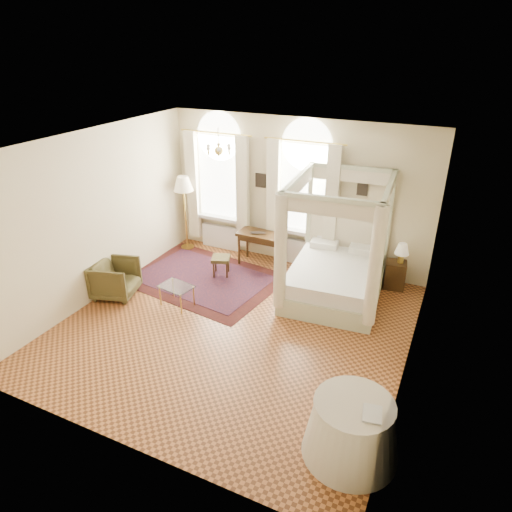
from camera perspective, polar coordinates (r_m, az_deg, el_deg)
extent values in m
plane|color=#AD6432|center=(8.47, -2.65, -8.73)|extent=(6.00, 6.00, 0.00)
plane|color=beige|center=(10.22, 5.05, 7.78)|extent=(6.00, 0.00, 6.00)
plane|color=beige|center=(5.55, -17.77, -10.24)|extent=(6.00, 0.00, 6.00)
plane|color=beige|center=(9.35, -19.43, 4.64)|extent=(0.00, 6.00, 6.00)
plane|color=beige|center=(6.90, 19.72, -2.98)|extent=(0.00, 6.00, 6.00)
plane|color=white|center=(7.13, -3.20, 13.65)|extent=(6.00, 6.00, 0.00)
cube|color=white|center=(10.91, -4.48, 9.81)|extent=(1.10, 0.04, 1.90)
cylinder|color=white|center=(10.69, -4.66, 14.71)|extent=(1.10, 0.04, 1.10)
cube|color=white|center=(11.15, -4.53, 4.80)|extent=(1.32, 0.24, 0.08)
cube|color=beige|center=(11.18, -7.90, 8.70)|extent=(0.28, 0.14, 2.60)
cube|color=beige|center=(10.54, -1.68, 7.87)|extent=(0.28, 0.14, 2.60)
cube|color=white|center=(11.36, -4.40, 2.43)|extent=(1.00, 0.12, 0.58)
cube|color=white|center=(10.08, 6.10, 8.38)|extent=(1.10, 0.04, 1.90)
cylinder|color=white|center=(9.84, 6.36, 13.66)|extent=(1.10, 0.04, 1.10)
cube|color=white|center=(10.34, 5.68, 3.01)|extent=(1.32, 0.24, 0.08)
cube|color=beige|center=(10.23, 2.15, 7.31)|extent=(0.28, 0.14, 2.60)
cube|color=beige|center=(9.82, 9.39, 6.15)|extent=(0.28, 0.14, 2.60)
cube|color=white|center=(10.56, 5.59, 0.50)|extent=(1.00, 0.12, 0.58)
cylinder|color=gold|center=(8.63, -4.73, 14.39)|extent=(0.02, 0.02, 0.40)
sphere|color=gold|center=(8.67, -4.68, 12.97)|extent=(0.16, 0.16, 0.16)
sphere|color=beige|center=(8.55, -3.38, 13.30)|extent=(0.07, 0.07, 0.07)
sphere|color=beige|center=(8.77, -3.42, 13.62)|extent=(0.07, 0.07, 0.07)
sphere|color=beige|center=(8.87, -4.71, 13.72)|extent=(0.07, 0.07, 0.07)
sphere|color=beige|center=(8.77, -5.98, 13.52)|extent=(0.07, 0.07, 0.07)
sphere|color=beige|center=(8.55, -6.00, 13.21)|extent=(0.07, 0.07, 0.07)
sphere|color=beige|center=(8.44, -4.68, 13.10)|extent=(0.07, 0.07, 0.07)
cube|color=black|center=(10.44, 0.61, 9.43)|extent=(0.26, 0.03, 0.32)
cube|color=black|center=(9.72, 13.16, 8.11)|extent=(0.22, 0.03, 0.26)
cube|color=#B4BB98|center=(9.39, 9.68, -3.98)|extent=(1.96, 2.34, 0.38)
cube|color=silver|center=(9.23, 9.83, -2.17)|extent=(1.85, 2.23, 0.29)
cube|color=beige|center=(10.00, 11.22, 2.64)|extent=(1.78, 0.23, 1.26)
cube|color=#B4BB98|center=(10.03, 6.67, 4.66)|extent=(0.10, 0.10, 2.41)
cube|color=#B4BB98|center=(9.81, 16.08, 3.29)|extent=(0.10, 0.10, 2.41)
cube|color=#B4BB98|center=(8.19, 3.06, -0.25)|extent=(0.10, 0.10, 2.41)
cube|color=#B4BB98|center=(7.92, 14.56, -2.08)|extent=(0.10, 0.10, 2.41)
cube|color=#B4BB98|center=(9.51, 11.96, 10.74)|extent=(1.78, 0.23, 0.08)
cube|color=#B4BB98|center=(7.55, 9.32, 7.03)|extent=(1.78, 0.23, 0.08)
cube|color=#B4BB98|center=(8.69, 5.35, 9.77)|extent=(0.27, 2.20, 0.08)
cube|color=#B4BB98|center=(8.43, 16.36, 8.33)|extent=(0.27, 2.20, 0.08)
cube|color=beige|center=(9.55, 11.88, 9.89)|extent=(1.84, 0.20, 0.29)
cube|color=beige|center=(7.59, 9.24, 5.98)|extent=(1.84, 0.20, 0.29)
cube|color=beige|center=(8.73, 5.31, 8.84)|extent=(0.23, 2.26, 0.29)
cube|color=beige|center=(8.48, 16.24, 7.39)|extent=(0.23, 2.26, 0.29)
cylinder|color=beige|center=(8.14, 3.08, 0.42)|extent=(0.23, 0.23, 2.20)
cylinder|color=beige|center=(7.87, 14.65, -1.40)|extent=(0.23, 0.23, 2.20)
cube|color=#33200D|center=(9.96, 16.97, -2.27)|extent=(0.47, 0.43, 0.59)
cylinder|color=gold|center=(9.80, 17.66, -0.23)|extent=(0.12, 0.12, 0.21)
cone|color=beige|center=(9.72, 17.82, 0.86)|extent=(0.29, 0.29, 0.23)
cube|color=#33200D|center=(10.32, 0.62, 2.72)|extent=(1.05, 0.55, 0.06)
cube|color=#33200D|center=(10.35, 0.61, 2.24)|extent=(0.94, 0.45, 0.10)
cylinder|color=#33200D|center=(10.83, -1.11, 1.65)|extent=(0.05, 0.05, 0.73)
cylinder|color=#33200D|center=(10.48, 3.35, 0.75)|extent=(0.05, 0.05, 0.73)
cylinder|color=#33200D|center=(10.49, -2.14, 0.81)|extent=(0.05, 0.05, 0.73)
cylinder|color=#33200D|center=(10.13, 2.44, -0.15)|extent=(0.05, 0.05, 0.73)
imported|color=black|center=(10.32, 0.23, 3.00)|extent=(0.40, 0.34, 0.03)
cube|color=#433B1C|center=(10.00, -4.42, -0.33)|extent=(0.50, 0.50, 0.08)
cylinder|color=#33200D|center=(9.99, -5.31, -1.81)|extent=(0.04, 0.04, 0.37)
cylinder|color=#33200D|center=(9.95, -3.66, -1.86)|extent=(0.04, 0.04, 0.37)
cylinder|color=#33200D|center=(10.24, -5.07, -1.06)|extent=(0.04, 0.04, 0.37)
cylinder|color=#33200D|center=(10.21, -3.46, -1.11)|extent=(0.04, 0.04, 0.37)
imported|color=#41391B|center=(9.64, -17.17, -2.71)|extent=(1.02, 1.01, 0.76)
cube|color=silver|center=(8.97, -9.95, -3.78)|extent=(0.70, 0.54, 0.02)
cylinder|color=gold|center=(9.15, -11.88, -4.88)|extent=(0.03, 0.03, 0.42)
cylinder|color=gold|center=(8.80, -9.35, -5.97)|extent=(0.03, 0.03, 0.42)
cylinder|color=gold|center=(9.36, -10.31, -3.97)|extent=(0.03, 0.03, 0.42)
cylinder|color=gold|center=(9.02, -7.79, -5.00)|extent=(0.03, 0.03, 0.42)
cylinder|color=gold|center=(11.58, -8.54, 1.15)|extent=(0.32, 0.32, 0.03)
cylinder|color=gold|center=(11.28, -8.80, 4.78)|extent=(0.04, 0.04, 1.61)
cone|color=beige|center=(11.01, -9.10, 8.94)|extent=(0.47, 0.47, 0.34)
cube|color=#41120F|center=(10.09, -6.71, -2.75)|extent=(3.55, 2.77, 0.01)
cube|color=black|center=(10.08, -6.72, -2.72)|extent=(2.97, 2.19, 0.01)
cone|color=beige|center=(6.18, 11.86, -20.46)|extent=(1.21, 1.21, 0.78)
cylinder|color=beige|center=(5.89, 12.24, -17.67)|extent=(0.99, 0.99, 0.04)
imported|color=black|center=(5.76, 13.19, -18.48)|extent=(0.27, 0.33, 0.03)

